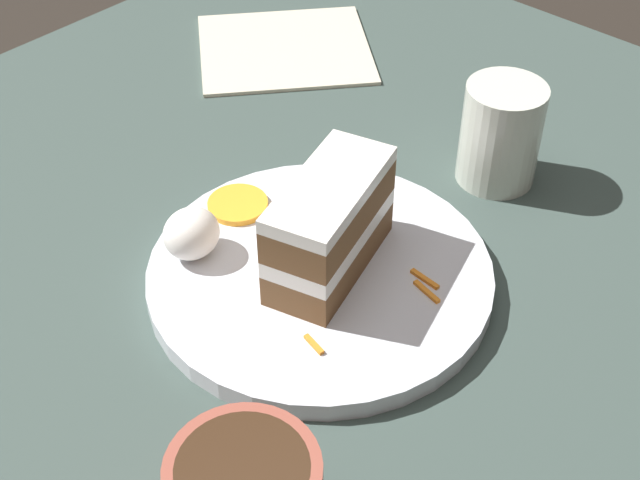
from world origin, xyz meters
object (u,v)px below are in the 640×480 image
Objects in this scene: orange_garnish at (238,205)px; drinking_glass at (500,140)px; menu_card at (285,49)px; plate at (320,275)px; cake_slice at (330,225)px; cream_dollop at (194,232)px.

drinking_glass reaches higher than orange_garnish.
plate is at bearing 178.46° from menu_card.
cake_slice is 0.73× the size of menu_card.
plate is 5.84× the size of cream_dollop.
cake_slice is at bearing -25.04° from plate.
plate reaches higher than menu_card.
drinking_glass reaches higher than cream_dollop.
cake_slice reaches higher than orange_garnish.
cake_slice is 1.43× the size of drinking_glass.
drinking_glass is at bearing -31.95° from orange_garnish.
cream_dollop is 0.91× the size of orange_garnish.
menu_card is at bearing 83.20° from drinking_glass.
plate is 0.38m from menu_card.
plate is at bearing -94.71° from orange_garnish.
cake_slice reaches higher than plate.
menu_card is (0.25, 0.28, -0.01)m from plate.
cake_slice is 2.88× the size of cream_dollop.
drinking_glass is (0.21, -0.02, -0.02)m from cake_slice.
drinking_glass reaches higher than plate.
orange_garnish is (0.01, 0.10, 0.01)m from plate.
orange_garnish is 0.30m from menu_card.
orange_garnish is (0.06, 0.02, -0.02)m from cream_dollop.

